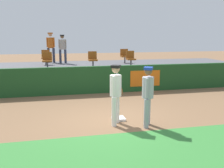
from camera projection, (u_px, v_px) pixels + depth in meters
ground_plane at (113, 121)px, 7.96m from camera, size 60.00×60.00×0.00m
grass_foreground_strip at (136, 156)px, 5.66m from camera, size 18.00×2.80×0.01m
first_base at (119, 119)px, 8.09m from camera, size 0.40×0.40×0.08m
player_fielder_home at (116, 91)px, 7.52m from camera, size 0.53×0.49×1.84m
player_runner_visitor at (148, 93)px, 7.36m from camera, size 0.47×0.47×1.81m
field_wall at (95, 80)px, 11.70m from camera, size 18.00×0.26×1.28m
bleacher_platform at (88, 74)px, 14.19m from camera, size 18.00×4.80×1.04m
seat_front_center at (93, 59)px, 12.94m from camera, size 0.45×0.44×0.84m
seat_back_right at (125, 55)px, 15.12m from camera, size 0.48×0.44×0.84m
seat_front_left at (47, 59)px, 12.46m from camera, size 0.47×0.44×0.84m
seat_back_left at (46, 56)px, 14.15m from camera, size 0.44×0.44×0.84m
seat_front_right at (131, 58)px, 13.36m from camera, size 0.44×0.44×0.84m
spectator_hooded at (51, 45)px, 15.16m from camera, size 0.49×0.43×1.82m
spectator_capped at (63, 47)px, 14.77m from camera, size 0.47×0.36×1.69m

